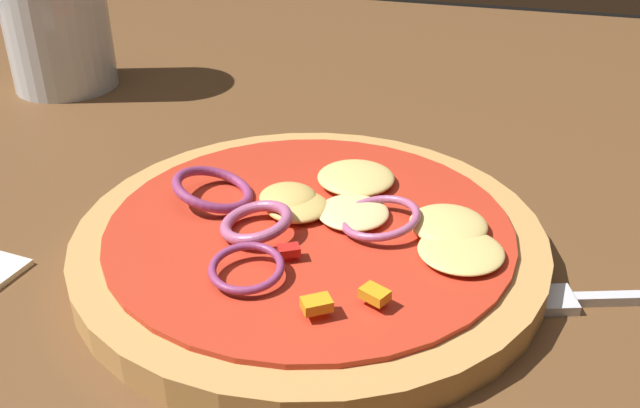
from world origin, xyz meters
TOP-DOWN VIEW (x-y plane):
  - dining_table at (0.00, 0.00)m, footprint 1.29×1.10m
  - pizza at (-0.05, 0.01)m, footprint 0.24×0.24m
  - fork at (0.09, 0.01)m, footprint 0.16×0.06m
  - beer_glass at (-0.32, 0.20)m, footprint 0.08×0.08m

SIDE VIEW (x-z plane):
  - dining_table at x=0.00m, z-range 0.00..0.04m
  - fork at x=0.09m, z-range 0.04..0.04m
  - pizza at x=-0.05m, z-range 0.03..0.07m
  - beer_glass at x=-0.32m, z-range 0.03..0.17m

